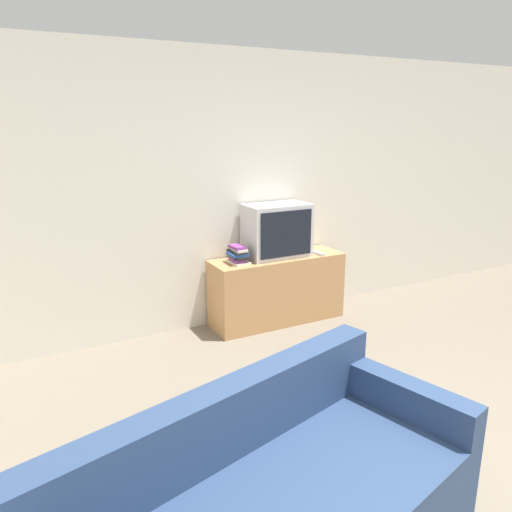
{
  "coord_description": "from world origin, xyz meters",
  "views": [
    {
      "loc": [
        -2.08,
        -1.3,
        1.95
      ],
      "look_at": [
        -0.18,
        2.3,
        0.85
      ],
      "focal_mm": 35.0,
      "sensor_mm": 36.0,
      "label": 1
    }
  ],
  "objects_px": {
    "tv_stand": "(277,289)",
    "television": "(277,230)",
    "book_stack": "(238,255)",
    "remote_on_stand": "(318,253)"
  },
  "relations": [
    {
      "from": "tv_stand",
      "to": "remote_on_stand",
      "type": "relative_size",
      "value": 7.14
    },
    {
      "from": "television",
      "to": "book_stack",
      "type": "height_order",
      "value": "television"
    },
    {
      "from": "remote_on_stand",
      "to": "book_stack",
      "type": "bearing_deg",
      "value": 174.82
    },
    {
      "from": "book_stack",
      "to": "tv_stand",
      "type": "bearing_deg",
      "value": 3.08
    },
    {
      "from": "tv_stand",
      "to": "television",
      "type": "height_order",
      "value": "television"
    },
    {
      "from": "book_stack",
      "to": "remote_on_stand",
      "type": "distance_m",
      "value": 0.85
    },
    {
      "from": "tv_stand",
      "to": "television",
      "type": "xyz_separation_m",
      "value": [
        0.01,
        0.03,
        0.59
      ]
    },
    {
      "from": "remote_on_stand",
      "to": "tv_stand",
      "type": "bearing_deg",
      "value": 166.19
    },
    {
      "from": "book_stack",
      "to": "remote_on_stand",
      "type": "bearing_deg",
      "value": -5.18
    },
    {
      "from": "television",
      "to": "book_stack",
      "type": "relative_size",
      "value": 2.76
    }
  ]
}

